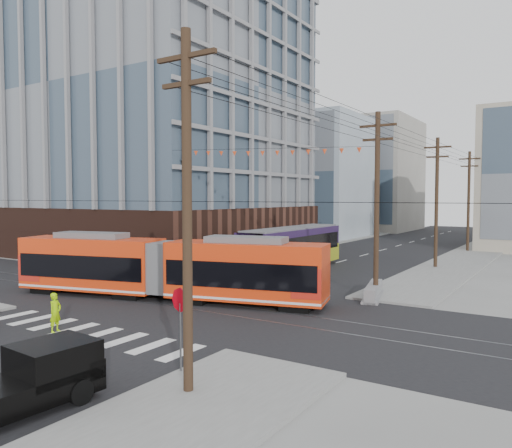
{
  "coord_description": "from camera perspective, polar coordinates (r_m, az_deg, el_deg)",
  "views": [
    {
      "loc": [
        18.29,
        -17.47,
        6.05
      ],
      "look_at": [
        -0.41,
        11.76,
        4.16
      ],
      "focal_mm": 35.0,
      "sensor_mm": 36.0,
      "label": 1
    }
  ],
  "objects": [
    {
      "name": "ground",
      "position": [
        26.0,
        -13.55,
        -10.43
      ],
      "size": [
        160.0,
        160.0,
        0.0
      ],
      "primitive_type": "plane",
      "color": "slate"
    },
    {
      "name": "office_building",
      "position": [
        57.69,
        -12.38,
        11.27
      ],
      "size": [
        30.0,
        25.0,
        28.6
      ],
      "primitive_type": "cube",
      "color": "#381E16",
      "rests_on": "ground"
    },
    {
      "name": "bg_bldg_nw_near",
      "position": [
        77.97,
        5.7,
        5.27
      ],
      "size": [
        18.0,
        16.0,
        18.0
      ],
      "primitive_type": "cube",
      "color": "#8C99A5",
      "rests_on": "ground"
    },
    {
      "name": "bg_bldg_nw_far",
      "position": [
        95.2,
        12.81,
        5.42
      ],
      "size": [
        16.0,
        18.0,
        20.0
      ],
      "primitive_type": "cube",
      "color": "gray",
      "rests_on": "ground"
    },
    {
      "name": "utility_pole_near",
      "position": [
        15.09,
        -7.88,
        0.99
      ],
      "size": [
        0.3,
        0.3,
        11.0
      ],
      "primitive_type": "cylinder",
      "color": "black",
      "rests_on": "ground"
    },
    {
      "name": "utility_pole_far",
      "position": [
        74.12,
        25.04,
        2.4
      ],
      "size": [
        0.3,
        0.3,
        11.0
      ],
      "primitive_type": "cylinder",
      "color": "black",
      "rests_on": "ground"
    },
    {
      "name": "streetcar",
      "position": [
        30.04,
        -10.37,
        -4.98
      ],
      "size": [
        19.25,
        7.36,
        3.7
      ],
      "primitive_type": null,
      "rotation": [
        0.0,
        0.0,
        0.25
      ],
      "color": "red",
      "rests_on": "ground"
    },
    {
      "name": "city_bus",
      "position": [
        41.47,
        4.16,
        -2.75
      ],
      "size": [
        2.86,
        12.83,
        3.63
      ],
      "primitive_type": null,
      "rotation": [
        0.0,
        0.0,
        -0.01
      ],
      "color": "#251439",
      "rests_on": "ground"
    },
    {
      "name": "pickup_truck",
      "position": [
        15.83,
        -26.79,
        -16.28
      ],
      "size": [
        2.22,
        5.33,
        1.77
      ],
      "primitive_type": null,
      "rotation": [
        0.0,
        0.0,
        -0.07
      ],
      "color": "black",
      "rests_on": "ground"
    },
    {
      "name": "parked_car_silver",
      "position": [
        38.68,
        -6.19,
        -4.74
      ],
      "size": [
        2.22,
        4.85,
        1.54
      ],
      "primitive_type": "imported",
      "rotation": [
        0.0,
        0.0,
        3.27
      ],
      "color": "#A5A8AA",
      "rests_on": "ground"
    },
    {
      "name": "parked_car_white",
      "position": [
        44.79,
        0.64,
        -3.82
      ],
      "size": [
        2.79,
        4.7,
        1.28
      ],
      "primitive_type": "imported",
      "rotation": [
        0.0,
        0.0,
        3.38
      ],
      "color": "silver",
      "rests_on": "ground"
    },
    {
      "name": "parked_car_grey",
      "position": [
        49.33,
        3.47,
        -3.11
      ],
      "size": [
        3.71,
        5.49,
        1.4
      ],
      "primitive_type": "imported",
      "rotation": [
        0.0,
        0.0,
        2.84
      ],
      "color": "slate",
      "rests_on": "ground"
    },
    {
      "name": "pedestrian",
      "position": [
        24.34,
        -21.95,
        -9.36
      ],
      "size": [
        0.57,
        0.73,
        1.77
      ],
      "primitive_type": "imported",
      "rotation": [
        0.0,
        0.0,
        1.81
      ],
      "color": "#9EDD02",
      "rests_on": "ground"
    },
    {
      "name": "stop_sign",
      "position": [
        17.48,
        -8.62,
        -12.35
      ],
      "size": [
        0.98,
        0.98,
        2.8
      ],
      "primitive_type": null,
      "rotation": [
        0.0,
        0.0,
        -0.17
      ],
      "color": "#B2000D",
      "rests_on": "ground"
    },
    {
      "name": "jersey_barrier",
      "position": [
        30.85,
        13.26,
        -7.48
      ],
      "size": [
        1.89,
        4.32,
        0.84
      ],
      "primitive_type": "cube",
      "rotation": [
        0.0,
        0.0,
        0.23
      ],
      "color": "slate",
      "rests_on": "ground"
    }
  ]
}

